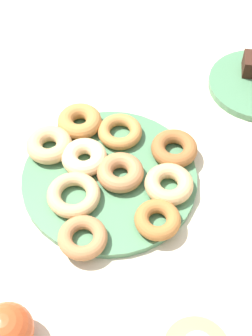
# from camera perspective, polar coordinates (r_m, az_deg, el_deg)

# --- Properties ---
(ground_plane) EXTENTS (2.40, 2.40, 0.00)m
(ground_plane) POSITION_cam_1_polar(r_m,az_deg,el_deg) (0.89, -1.91, -1.40)
(ground_plane) COLOR beige
(donut_plate) EXTENTS (0.31, 0.31, 0.01)m
(donut_plate) POSITION_cam_1_polar(r_m,az_deg,el_deg) (0.88, -1.92, -1.14)
(donut_plate) COLOR #4C7F56
(donut_plate) RESTS_ON ground_plane
(donut_0) EXTENTS (0.09, 0.09, 0.02)m
(donut_0) POSITION_cam_1_polar(r_m,az_deg,el_deg) (0.92, -0.50, 4.21)
(donut_0) COLOR #BC7A3D
(donut_0) RESTS_ON donut_plate
(donut_1) EXTENTS (0.09, 0.09, 0.02)m
(donut_1) POSITION_cam_1_polar(r_m,az_deg,el_deg) (0.80, -5.05, -8.05)
(donut_1) COLOR #B27547
(donut_1) RESTS_ON donut_plate
(donut_2) EXTENTS (0.12, 0.12, 0.03)m
(donut_2) POSITION_cam_1_polar(r_m,az_deg,el_deg) (0.88, -4.87, 1.24)
(donut_2) COLOR #EABC84
(donut_2) RESTS_ON donut_plate
(donut_3) EXTENTS (0.10, 0.10, 0.03)m
(donut_3) POSITION_cam_1_polar(r_m,az_deg,el_deg) (0.91, -8.90, 2.67)
(donut_3) COLOR tan
(donut_3) RESTS_ON donut_plate
(donut_4) EXTENTS (0.11, 0.11, 0.02)m
(donut_4) POSITION_cam_1_polar(r_m,az_deg,el_deg) (0.84, -6.09, -3.13)
(donut_4) COLOR tan
(donut_4) RESTS_ON donut_plate
(donut_5) EXTENTS (0.09, 0.09, 0.03)m
(donut_5) POSITION_cam_1_polar(r_m,az_deg,el_deg) (0.85, 5.01, -1.88)
(donut_5) COLOR tan
(donut_5) RESTS_ON donut_plate
(donut_6) EXTENTS (0.12, 0.12, 0.03)m
(donut_6) POSITION_cam_1_polar(r_m,az_deg,el_deg) (0.86, -0.69, -0.63)
(donut_6) COLOR #B27547
(donut_6) RESTS_ON donut_plate
(donut_7) EXTENTS (0.12, 0.12, 0.03)m
(donut_7) POSITION_cam_1_polar(r_m,az_deg,el_deg) (0.90, 5.62, 2.27)
(donut_7) COLOR #995B2D
(donut_7) RESTS_ON donut_plate
(donut_8) EXTENTS (0.11, 0.11, 0.02)m
(donut_8) POSITION_cam_1_polar(r_m,az_deg,el_deg) (0.81, 3.69, -6.01)
(donut_8) COLOR #AD6B33
(donut_8) RESTS_ON donut_plate
(donut_9) EXTENTS (0.11, 0.11, 0.03)m
(donut_9) POSITION_cam_1_polar(r_m,az_deg,el_deg) (0.94, -5.40, 5.42)
(donut_9) COLOR #BC7A3D
(donut_9) RESTS_ON donut_plate
(apple) EXTENTS (0.08, 0.08, 0.08)m
(apple) POSITION_cam_1_polar(r_m,az_deg,el_deg) (0.74, -13.69, -17.80)
(apple) COLOR #CC4C23
(apple) RESTS_ON ground_plane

